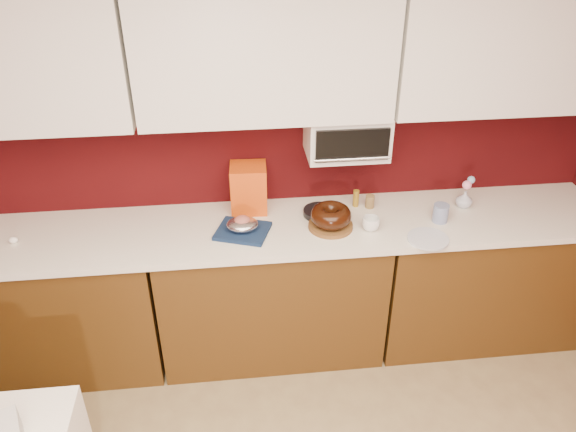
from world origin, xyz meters
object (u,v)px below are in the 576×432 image
(flower_vase, at_px, (464,198))
(coffee_mug, at_px, (371,223))
(foil_ham_nest, at_px, (242,224))
(blue_jar, at_px, (441,213))
(pandoro_box, at_px, (249,188))
(toaster_oven, at_px, (346,134))
(bundt_cake, at_px, (331,216))

(flower_vase, bearing_deg, coffee_mug, -162.83)
(coffee_mug, bearing_deg, flower_vase, 17.17)
(foil_ham_nest, relative_size, blue_jar, 1.67)
(pandoro_box, height_order, flower_vase, pandoro_box)
(coffee_mug, bearing_deg, toaster_oven, 111.78)
(bundt_cake, distance_m, foil_ham_nest, 0.50)
(flower_vase, bearing_deg, pandoro_box, 174.74)
(flower_vase, bearing_deg, toaster_oven, 173.83)
(toaster_oven, relative_size, foil_ham_nest, 2.54)
(blue_jar, distance_m, flower_vase, 0.24)
(toaster_oven, distance_m, foil_ham_nest, 0.77)
(pandoro_box, xyz_separation_m, coffee_mug, (0.66, -0.31, -0.09))
(bundt_cake, bearing_deg, coffee_mug, -12.32)
(bundt_cake, relative_size, coffee_mug, 2.40)
(toaster_oven, xyz_separation_m, pandoro_box, (-0.56, 0.04, -0.33))
(coffee_mug, bearing_deg, blue_jar, 6.40)
(toaster_oven, xyz_separation_m, bundt_cake, (-0.11, -0.22, -0.40))
(pandoro_box, relative_size, blue_jar, 2.68)
(bundt_cake, relative_size, foil_ham_nest, 1.29)
(foil_ham_nest, distance_m, pandoro_box, 0.28)
(pandoro_box, xyz_separation_m, flower_vase, (1.28, -0.12, -0.08))
(bundt_cake, xyz_separation_m, foil_ham_nest, (-0.50, 0.00, -0.02))
(toaster_oven, bearing_deg, coffee_mug, -68.22)
(foil_ham_nest, xyz_separation_m, pandoro_box, (0.05, 0.26, 0.09))
(bundt_cake, height_order, pandoro_box, pandoro_box)
(bundt_cake, xyz_separation_m, coffee_mug, (0.22, -0.05, -0.03))
(pandoro_box, bearing_deg, coffee_mug, -22.03)
(bundt_cake, xyz_separation_m, blue_jar, (0.64, -0.00, -0.03))
(toaster_oven, height_order, foil_ham_nest, toaster_oven)
(bundt_cake, relative_size, blue_jar, 2.16)
(bundt_cake, relative_size, flower_vase, 1.96)
(pandoro_box, height_order, blue_jar, pandoro_box)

